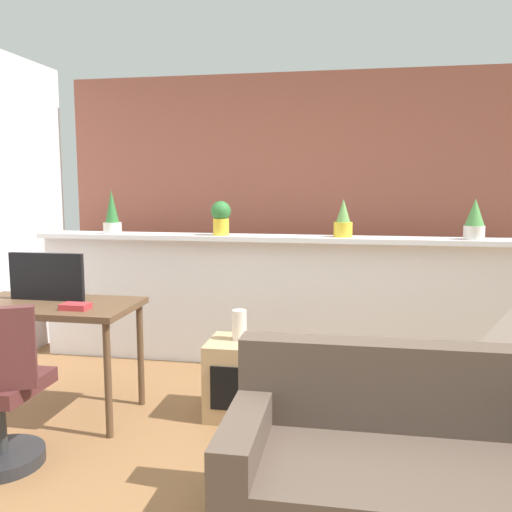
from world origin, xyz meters
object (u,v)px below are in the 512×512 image
side_cube_shelf (239,378)px  potted_plant_3 (475,220)px  desk (51,316)px  tv_monitor (47,277)px  potted_plant_2 (343,221)px  vase_on_shelf (239,325)px  couch (413,481)px  potted_plant_0 (112,215)px  potted_plant_1 (221,217)px  book_on_desk (76,306)px

side_cube_shelf → potted_plant_3: bearing=30.9°
desk → tv_monitor: 0.26m
potted_plant_2 → potted_plant_3: potted_plant_3 is taller
potted_plant_3 → side_cube_shelf: size_ratio=0.62×
tv_monitor → side_cube_shelf: tv_monitor is taller
vase_on_shelf → couch: size_ratio=0.13×
potted_plant_2 → vase_on_shelf: size_ratio=1.52×
couch → potted_plant_3: bearing=73.4°
potted_plant_0 → vase_on_shelf: (1.30, -0.94, -0.66)m
potted_plant_2 → desk: (-1.83, -1.21, -0.56)m
potted_plant_0 → vase_on_shelf: potted_plant_0 is taller
side_cube_shelf → potted_plant_0: bearing=143.4°
potted_plant_2 → side_cube_shelf: 1.54m
desk → potted_plant_0: bearing=95.3°
potted_plant_1 → potted_plant_2: bearing=1.8°
potted_plant_3 → desk: potted_plant_3 is taller
potted_plant_1 → book_on_desk: potted_plant_1 is taller
potted_plant_0 → tv_monitor: size_ratio=0.71×
potted_plant_0 → couch: potted_plant_0 is taller
tv_monitor → potted_plant_0: bearing=92.1°
vase_on_shelf → tv_monitor: bearing=-172.9°
potted_plant_0 → side_cube_shelf: potted_plant_0 is taller
tv_monitor → book_on_desk: 0.41m
potted_plant_3 → desk: size_ratio=0.28×
potted_plant_2 → desk: bearing=-146.5°
potted_plant_3 → potted_plant_1: bearing=179.8°
potted_plant_1 → couch: size_ratio=0.18×
potted_plant_1 → potted_plant_2: 0.99m
side_cube_shelf → tv_monitor: bearing=-174.3°
potted_plant_1 → desk: potted_plant_1 is taller
potted_plant_3 → desk: bearing=-157.4°
potted_plant_0 → potted_plant_1: potted_plant_0 is taller
potted_plant_1 → couch: (1.34, -2.11, -0.97)m
potted_plant_2 → desk: size_ratio=0.27×
potted_plant_3 → vase_on_shelf: bearing=-149.9°
couch → vase_on_shelf: bearing=130.2°
potted_plant_3 → potted_plant_0: bearing=179.9°
vase_on_shelf → potted_plant_3: bearing=30.1°
potted_plant_2 → potted_plant_3: 0.98m
potted_plant_3 → side_cube_shelf: bearing=-149.1°
potted_plant_3 → couch: 2.40m
potted_plant_2 → vase_on_shelf: (-0.64, -0.98, -0.63)m
tv_monitor → book_on_desk: (0.32, -0.21, -0.14)m
potted_plant_1 → tv_monitor: (-0.91, -1.10, -0.34)m
potted_plant_0 → book_on_desk: size_ratio=2.19×
potted_plant_1 → tv_monitor: potted_plant_1 is taller
potted_plant_1 → potted_plant_2: potted_plant_2 is taller
potted_plant_1 → desk: 1.56m
couch → tv_monitor: bearing=155.8°
potted_plant_1 → book_on_desk: 1.52m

